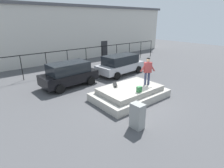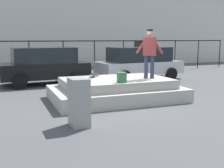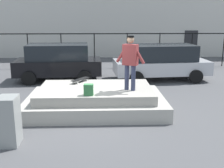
# 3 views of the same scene
# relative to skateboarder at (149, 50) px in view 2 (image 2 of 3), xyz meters

# --- Properties ---
(ground_plane) EXTENTS (60.00, 60.00, 0.00)m
(ground_plane) POSITION_rel_skateboarder_xyz_m (-1.33, -0.06, -1.76)
(ground_plane) COLOR #4C4C4F
(concrete_ledge) EXTENTS (4.54, 2.88, 0.76)m
(concrete_ledge) POSITION_rel_skateboarder_xyz_m (-1.11, 0.36, -1.42)
(concrete_ledge) COLOR #ADA89E
(concrete_ledge) RESTS_ON ground_plane
(skateboarder) EXTENTS (0.90, 0.54, 1.72)m
(skateboarder) POSITION_rel_skateboarder_xyz_m (0.00, 0.00, 0.00)
(skateboarder) COLOR #2D334C
(skateboarder) RESTS_ON concrete_ledge
(skateboard) EXTENTS (0.64, 0.80, 0.12)m
(skateboard) POSITION_rel_skateboarder_xyz_m (-1.66, 1.15, -0.90)
(skateboard) COLOR black
(skateboard) RESTS_ON concrete_ledge
(backpack) EXTENTS (0.29, 0.22, 0.34)m
(backpack) POSITION_rel_skateboarder_xyz_m (-1.29, -0.54, -0.83)
(backpack) COLOR #33723F
(backpack) RESTS_ON concrete_ledge
(car_black_hatchback_near) EXTENTS (4.18, 2.27, 1.76)m
(car_black_hatchback_near) POSITION_rel_skateboarder_xyz_m (-2.99, 4.84, -0.84)
(car_black_hatchback_near) COLOR black
(car_black_hatchback_near) RESTS_ON ground_plane
(car_silver_hatchback_mid) EXTENTS (4.68, 2.45, 1.71)m
(car_silver_hatchback_mid) POSITION_rel_skateboarder_xyz_m (2.01, 4.78, -0.85)
(car_silver_hatchback_mid) COLOR #B7B7BC
(car_silver_hatchback_mid) RESTS_ON ground_plane
(utility_box) EXTENTS (0.45, 0.61, 1.21)m
(utility_box) POSITION_rel_skateboarder_xyz_m (-3.15, -2.17, -1.16)
(utility_box) COLOR gray
(utility_box) RESTS_ON ground_plane
(fence_row) EXTENTS (24.06, 0.06, 2.06)m
(fence_row) POSITION_rel_skateboarder_xyz_m (-1.33, 8.41, -0.36)
(fence_row) COLOR black
(fence_row) RESTS_ON ground_plane
(warehouse_building) EXTENTS (36.64, 7.37, 6.28)m
(warehouse_building) POSITION_rel_skateboarder_xyz_m (-1.33, 15.84, 1.39)
(warehouse_building) COLOR beige
(warehouse_building) RESTS_ON ground_plane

